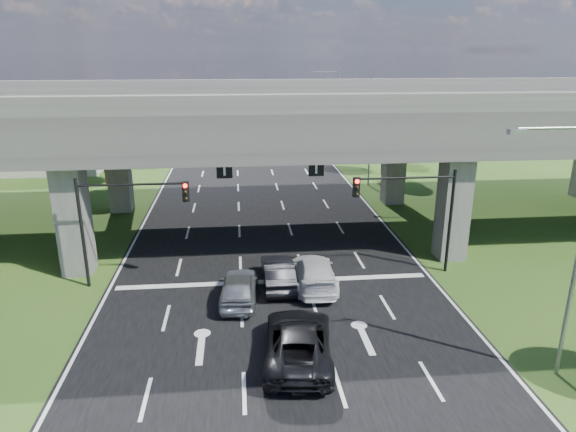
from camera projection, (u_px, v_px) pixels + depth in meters
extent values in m
plane|color=#2B4A17|center=(279.00, 313.00, 24.96)|extent=(160.00, 160.00, 0.00)
cube|color=black|center=(267.00, 240.00, 34.42)|extent=(18.00, 120.00, 0.03)
cube|color=#32302D|center=(263.00, 117.00, 33.85)|extent=(80.00, 15.00, 2.00)
cube|color=#575550|center=(270.00, 104.00, 26.53)|extent=(80.00, 0.50, 1.00)
cube|color=#575550|center=(258.00, 86.00, 40.25)|extent=(80.00, 0.50, 1.00)
cube|color=#575550|center=(73.00, 214.00, 28.52)|extent=(1.60, 1.60, 7.00)
cube|color=#575550|center=(119.00, 167.00, 39.88)|extent=(1.60, 1.60, 7.00)
cube|color=#575550|center=(454.00, 203.00, 30.61)|extent=(1.60, 1.60, 7.00)
cube|color=#575550|center=(394.00, 161.00, 41.97)|extent=(1.60, 1.60, 7.00)
cube|color=black|center=(224.00, 171.00, 27.61)|extent=(0.85, 0.06, 0.85)
cube|color=black|center=(316.00, 169.00, 28.08)|extent=(0.85, 0.06, 0.85)
cube|color=#9E9E99|center=(11.00, 150.00, 55.00)|extent=(20.00, 10.00, 4.00)
cylinder|color=black|center=(450.00, 222.00, 28.77)|extent=(0.18, 0.18, 6.00)
cylinder|color=black|center=(406.00, 178.00, 27.71)|extent=(5.50, 0.12, 0.12)
cube|color=black|center=(356.00, 187.00, 27.40)|extent=(0.35, 0.28, 1.05)
sphere|color=#FF0C05|center=(357.00, 182.00, 27.14)|extent=(0.22, 0.22, 0.22)
cylinder|color=black|center=(82.00, 234.00, 26.87)|extent=(0.18, 0.18, 6.00)
cylinder|color=black|center=(131.00, 185.00, 26.33)|extent=(5.50, 0.12, 0.12)
cube|color=black|center=(186.00, 192.00, 26.55)|extent=(0.35, 0.28, 1.05)
sphere|color=#FF0C05|center=(185.00, 186.00, 26.29)|extent=(0.22, 0.22, 0.22)
cylinder|color=gray|center=(560.00, 128.00, 17.15)|extent=(3.00, 0.10, 0.10)
cube|color=gray|center=(517.00, 132.00, 17.04)|extent=(0.60, 0.25, 0.18)
cylinder|color=gray|center=(371.00, 132.00, 47.13)|extent=(0.16, 0.16, 10.00)
cylinder|color=gray|center=(357.00, 79.00, 45.54)|extent=(3.00, 0.10, 0.10)
cube|color=gray|center=(340.00, 81.00, 45.43)|extent=(0.60, 0.25, 0.18)
cylinder|color=gray|center=(337.00, 112.00, 62.28)|extent=(0.16, 0.16, 10.00)
cylinder|color=gray|center=(326.00, 72.00, 60.69)|extent=(3.00, 0.10, 0.10)
cube|color=gray|center=(314.00, 73.00, 60.57)|extent=(0.60, 0.25, 0.18)
cylinder|color=black|center=(106.00, 169.00, 47.73)|extent=(0.36, 0.36, 3.30)
sphere|color=#174E14|center=(102.00, 137.00, 46.81)|extent=(4.50, 4.50, 4.50)
sphere|color=#174E14|center=(104.00, 122.00, 46.15)|extent=(3.60, 3.60, 3.60)
sphere|color=#174E14|center=(101.00, 146.00, 47.44)|extent=(3.30, 3.30, 3.30)
cylinder|color=black|center=(95.00, 155.00, 55.09)|extent=(0.36, 0.36, 2.86)
sphere|color=#174E14|center=(92.00, 131.00, 54.29)|extent=(3.90, 3.90, 3.90)
sphere|color=#174E14|center=(94.00, 120.00, 53.68)|extent=(3.12, 3.12, 3.12)
sphere|color=#174E14|center=(91.00, 138.00, 54.88)|extent=(2.86, 2.86, 2.86)
cylinder|color=black|center=(145.00, 139.00, 62.94)|extent=(0.36, 0.36, 3.52)
sphere|color=#174E14|center=(143.00, 113.00, 61.95)|extent=(4.80, 4.80, 4.80)
sphere|color=#174E14|center=(145.00, 101.00, 61.26)|extent=(3.84, 3.84, 3.84)
sphere|color=#174E14|center=(142.00, 120.00, 62.60)|extent=(3.52, 3.52, 3.52)
cylinder|color=black|center=(383.00, 160.00, 52.23)|extent=(0.36, 0.36, 3.08)
sphere|color=#174E14|center=(385.00, 132.00, 51.36)|extent=(4.20, 4.20, 4.20)
sphere|color=#174E14|center=(390.00, 120.00, 50.73)|extent=(3.36, 3.36, 3.36)
sphere|color=#174E14|center=(380.00, 140.00, 51.97)|extent=(3.08, 3.08, 3.08)
cylinder|color=black|center=(389.00, 146.00, 60.12)|extent=(0.36, 0.36, 2.86)
sphere|color=#174E14|center=(391.00, 124.00, 59.31)|extent=(3.90, 3.90, 3.90)
sphere|color=#174E14|center=(395.00, 114.00, 58.71)|extent=(3.12, 3.12, 3.12)
sphere|color=#174E14|center=(387.00, 130.00, 59.90)|extent=(2.86, 2.86, 2.86)
cylinder|color=black|center=(342.00, 134.00, 67.24)|extent=(0.36, 0.36, 3.30)
sphere|color=#174E14|center=(343.00, 111.00, 66.31)|extent=(4.50, 4.50, 4.50)
sphere|color=#174E14|center=(347.00, 101.00, 65.65)|extent=(3.60, 3.60, 3.60)
sphere|color=#174E14|center=(340.00, 118.00, 66.94)|extent=(3.30, 3.30, 3.30)
imported|color=#ACB0B4|center=(239.00, 287.00, 25.88)|extent=(2.17, 4.67, 1.55)
imported|color=black|center=(278.00, 272.00, 27.58)|extent=(1.62, 4.59, 1.51)
imported|color=silver|center=(314.00, 273.00, 27.52)|extent=(2.32, 5.37, 1.54)
imported|color=black|center=(298.00, 341.00, 20.96)|extent=(3.32, 6.07, 1.61)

